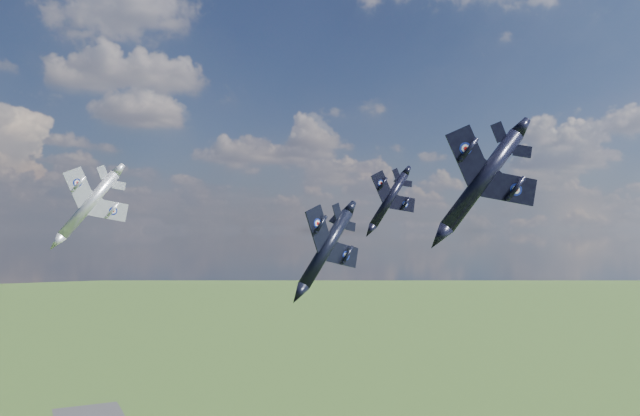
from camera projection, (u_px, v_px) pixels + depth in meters
name	position (u px, v px, depth m)	size (l,w,h in m)	color
jet_lead_navy	(326.00, 248.00, 69.82)	(10.33, 14.40, 2.98)	black
jet_right_navy	(482.00, 180.00, 61.94)	(11.78, 16.43, 3.40)	black
jet_high_navy	(389.00, 200.00, 101.35)	(10.24, 14.28, 2.95)	black
jet_left_silver	(89.00, 204.00, 75.57)	(9.63, 13.43, 2.78)	#AEB0B9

